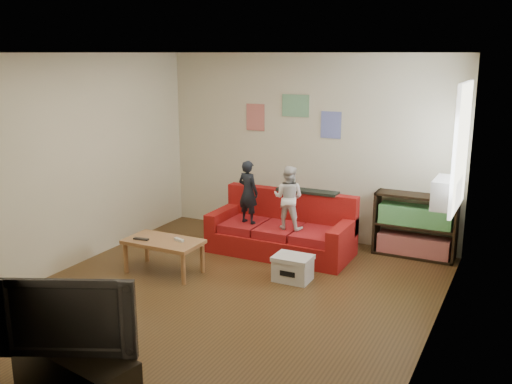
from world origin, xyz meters
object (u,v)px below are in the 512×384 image
at_px(child_b, 288,198).
at_px(coffee_table, 164,245).
at_px(child_a, 248,192).
at_px(sofa, 283,232).
at_px(file_box, 293,268).
at_px(bookshelf, 415,229).
at_px(television, 69,312).
at_px(tv_stand, 75,374).

bearing_deg(child_b, coffee_table, 42.01).
bearing_deg(child_a, sofa, -146.96).
bearing_deg(file_box, coffee_table, -162.62).
distance_m(coffee_table, bookshelf, 3.35).
relative_size(sofa, television, 1.77).
xyz_separation_m(coffee_table, television, (0.95, -2.55, 0.38)).
bearing_deg(coffee_table, child_b, 45.77).
xyz_separation_m(bookshelf, tv_stand, (-1.74, -4.55, -0.17)).
bearing_deg(sofa, coffee_table, -126.77).
bearing_deg(file_box, child_b, 117.76).
xyz_separation_m(file_box, television, (-0.60, -3.03, 0.59)).
bearing_deg(bookshelf, file_box, -126.94).
distance_m(bookshelf, file_box, 1.91).
xyz_separation_m(sofa, bookshelf, (1.67, 0.63, 0.10)).
bearing_deg(file_box, television, -101.11).
xyz_separation_m(child_a, child_b, (0.60, 0.00, -0.01)).
bearing_deg(coffee_table, file_box, 17.38).
bearing_deg(file_box, bookshelf, 53.06).
bearing_deg(tv_stand, coffee_table, 121.20).
xyz_separation_m(coffee_table, file_box, (1.55, 0.48, -0.21)).
relative_size(coffee_table, bookshelf, 0.89).
distance_m(bookshelf, television, 4.88).
xyz_separation_m(child_a, file_box, (0.98, -0.72, -0.69)).
xyz_separation_m(bookshelf, file_box, (-1.14, -1.52, -0.23)).
xyz_separation_m(tv_stand, television, (0.00, 0.00, 0.53)).
xyz_separation_m(child_b, coffee_table, (-1.17, -1.20, -0.46)).
distance_m(child_b, file_box, 1.06).
distance_m(child_b, tv_stand, 3.81).
relative_size(child_b, tv_stand, 0.73).
distance_m(tv_stand, television, 0.53).
xyz_separation_m(sofa, child_a, (-0.45, -0.17, 0.56)).
bearing_deg(child_a, coffee_table, 77.46).
bearing_deg(bookshelf, coffee_table, -143.34).
xyz_separation_m(child_a, coffee_table, (-0.57, -1.20, -0.48)).
bearing_deg(television, file_box, 54.28).
distance_m(child_b, coffee_table, 1.74).
bearing_deg(bookshelf, tv_stand, -110.88).
distance_m(file_box, tv_stand, 3.09).
relative_size(sofa, coffee_table, 2.02).
bearing_deg(sofa, child_a, -159.81).
bearing_deg(sofa, television, -91.02).
relative_size(coffee_table, file_box, 2.11).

